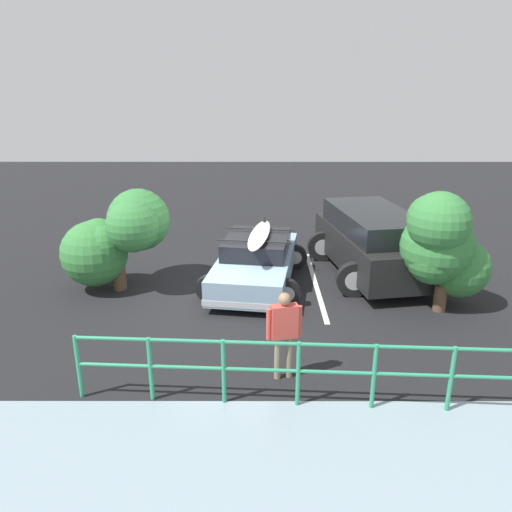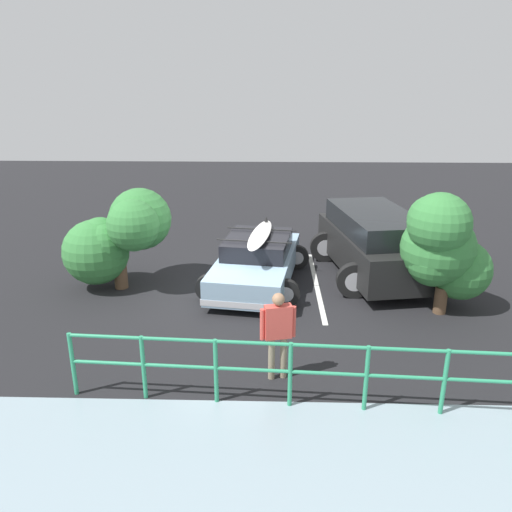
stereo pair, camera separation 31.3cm
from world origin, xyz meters
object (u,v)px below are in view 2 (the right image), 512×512
object	(u,v)px
sedan_car	(257,261)
person_bystander	(278,328)
suv_car	(374,242)
bush_near_left	(116,237)
bush_near_right	(442,247)

from	to	relation	value
sedan_car	person_bystander	xyz separation A→B (m)	(-0.47, 4.38, 0.37)
suv_car	bush_near_left	bearing A→B (deg)	8.36
bush_near_right	person_bystander	bearing A→B (deg)	38.61
suv_car	bush_near_left	xyz separation A→B (m)	(6.51, 0.96, 0.39)
suv_car	person_bystander	xyz separation A→B (m)	(2.58, 5.02, 0.04)
suv_car	person_bystander	distance (m)	5.64
sedan_car	bush_near_left	world-z (taller)	bush_near_left
sedan_car	bush_near_left	xyz separation A→B (m)	(3.46, 0.33, 0.72)
suv_car	person_bystander	world-z (taller)	suv_car
sedan_car	person_bystander	distance (m)	4.42
bush_near_right	sedan_car	bearing A→B (deg)	-20.33
sedan_car	person_bystander	bearing A→B (deg)	96.16
sedan_car	bush_near_right	xyz separation A→B (m)	(-4.07, 1.51, 0.91)
sedan_car	suv_car	size ratio (longest dim) A/B	0.92
bush_near_right	suv_car	bearing A→B (deg)	-64.51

